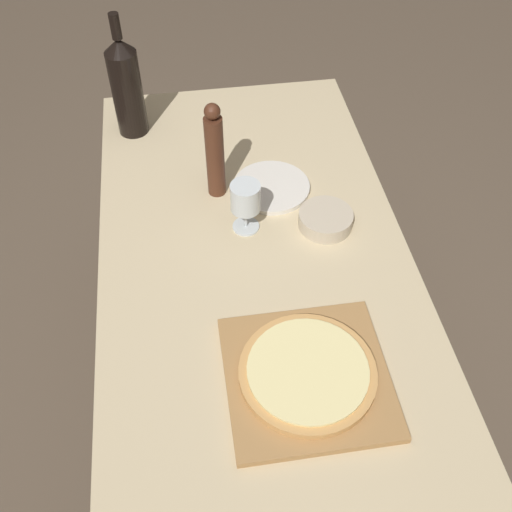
# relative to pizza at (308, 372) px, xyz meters

# --- Properties ---
(ground_plane) EXTENTS (12.00, 12.00, 0.00)m
(ground_plane) POSITION_rel_pizza_xyz_m (-0.05, 0.27, -0.77)
(ground_plane) COLOR brown
(dining_table) EXTENTS (0.77, 1.68, 0.74)m
(dining_table) POSITION_rel_pizza_xyz_m (-0.05, 0.27, -0.12)
(dining_table) COLOR #CCB78E
(dining_table) RESTS_ON ground_plane
(cutting_board) EXTENTS (0.34, 0.33, 0.02)m
(cutting_board) POSITION_rel_pizza_xyz_m (0.00, 0.00, -0.02)
(cutting_board) COLOR #A87A47
(cutting_board) RESTS_ON dining_table
(pizza) EXTENTS (0.28, 0.28, 0.02)m
(pizza) POSITION_rel_pizza_xyz_m (0.00, 0.00, 0.00)
(pizza) COLOR tan
(pizza) RESTS_ON cutting_board
(wine_bottle) EXTENTS (0.09, 0.09, 0.37)m
(wine_bottle) POSITION_rel_pizza_xyz_m (-0.34, 0.92, 0.12)
(wine_bottle) COLOR black
(wine_bottle) RESTS_ON dining_table
(pepper_mill) EXTENTS (0.05, 0.05, 0.28)m
(pepper_mill) POSITION_rel_pizza_xyz_m (-0.12, 0.61, 0.10)
(pepper_mill) COLOR #4C2819
(pepper_mill) RESTS_ON dining_table
(wine_glass) EXTENTS (0.08, 0.08, 0.14)m
(wine_glass) POSITION_rel_pizza_xyz_m (-0.06, 0.46, 0.07)
(wine_glass) COLOR silver
(wine_glass) RESTS_ON dining_table
(small_bowl) EXTENTS (0.14, 0.14, 0.04)m
(small_bowl) POSITION_rel_pizza_xyz_m (0.14, 0.44, -0.01)
(small_bowl) COLOR beige
(small_bowl) RESTS_ON dining_table
(dinner_plate) EXTENTS (0.21, 0.21, 0.01)m
(dinner_plate) POSITION_rel_pizza_xyz_m (0.03, 0.59, -0.02)
(dinner_plate) COLOR silver
(dinner_plate) RESTS_ON dining_table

